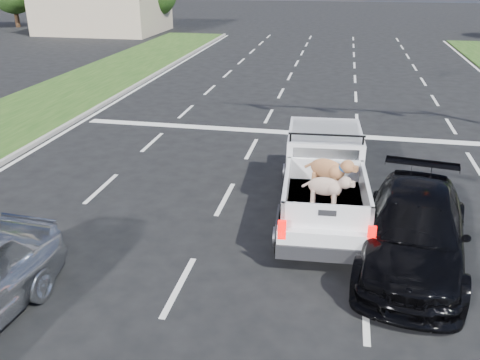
# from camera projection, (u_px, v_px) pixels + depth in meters

# --- Properties ---
(ground) EXTENTS (160.00, 160.00, 0.00)m
(ground) POSITION_uv_depth(u_px,v_px,m) (269.00, 297.00, 9.44)
(ground) COLOR black
(ground) RESTS_ON ground
(road_markings) EXTENTS (17.75, 60.00, 0.01)m
(road_markings) POSITION_uv_depth(u_px,v_px,m) (300.00, 168.00, 15.35)
(road_markings) COLOR silver
(road_markings) RESTS_ON ground
(curb_left) EXTENTS (0.15, 60.00, 0.14)m
(curb_left) POSITION_uv_depth(u_px,v_px,m) (19.00, 152.00, 16.44)
(curb_left) COLOR gray
(curb_left) RESTS_ON ground
(building_left) EXTENTS (10.00, 8.00, 4.40)m
(building_left) POSITION_uv_depth(u_px,v_px,m) (103.00, 6.00, 44.61)
(building_left) COLOR tan
(building_left) RESTS_ON ground
(pickup_truck) EXTENTS (2.29, 5.47, 2.01)m
(pickup_truck) POSITION_uv_depth(u_px,v_px,m) (324.00, 176.00, 12.36)
(pickup_truck) COLOR black
(pickup_truck) RESTS_ON ground
(black_coupe) EXTENTS (2.74, 5.20, 1.44)m
(black_coupe) POSITION_uv_depth(u_px,v_px,m) (414.00, 230.00, 10.32)
(black_coupe) COLOR black
(black_coupe) RESTS_ON ground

